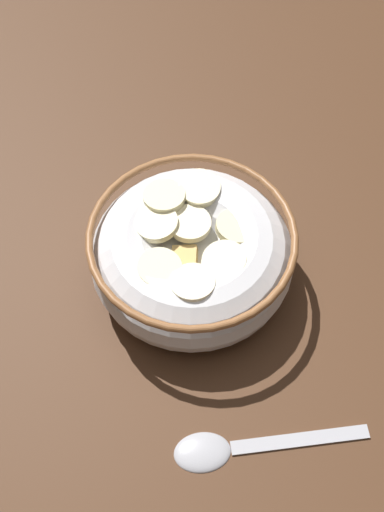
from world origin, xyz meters
TOP-DOWN VIEW (x-y plane):
  - ground_plane at (0.00, 0.00)cm, footprint 102.04×102.04cm
  - cereal_bowl at (0.01, -0.01)cm, footprint 16.00×16.00cm
  - spoon at (12.05, 8.08)cm, footprint 8.80×13.09cm

SIDE VIEW (x-z plane):
  - ground_plane at x=0.00cm, z-range -2.00..0.00cm
  - spoon at x=12.05cm, z-range -0.06..0.74cm
  - cereal_bowl at x=0.01cm, z-range 0.04..6.61cm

